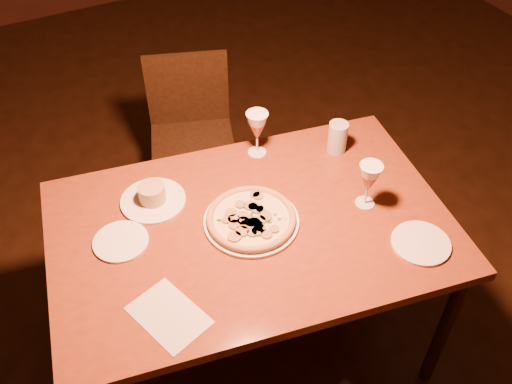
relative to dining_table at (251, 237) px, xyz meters
name	(u,v)px	position (x,y,z in m)	size (l,w,h in m)	color
floor	(306,347)	(0.19, -0.14, -0.66)	(7.00, 7.00, 0.00)	black
dining_table	(251,237)	(0.00, 0.00, 0.00)	(1.48, 1.08, 0.72)	brown
chair_far	(192,131)	(0.14, 0.90, -0.20)	(0.50, 0.50, 0.81)	black
pizza_plate	(251,219)	(0.00, 0.01, 0.08)	(0.33, 0.33, 0.04)	white
ramekin_saucer	(153,197)	(-0.26, 0.26, 0.09)	(0.23, 0.23, 0.07)	white
wine_glass_far	(257,134)	(0.19, 0.33, 0.16)	(0.08, 0.08, 0.19)	#A85946
wine_glass_right	(368,185)	(0.40, -0.10, 0.15)	(0.08, 0.08, 0.18)	#A85946
water_tumbler	(338,137)	(0.47, 0.20, 0.13)	(0.07, 0.07, 0.12)	#B1BAC2
side_plate_left	(121,241)	(-0.42, 0.13, 0.07)	(0.18, 0.18, 0.01)	white
side_plate_near	(421,243)	(0.45, -0.34, 0.07)	(0.19, 0.19, 0.01)	white
menu_card	(169,315)	(-0.38, -0.21, 0.06)	(0.16, 0.23, 0.00)	beige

